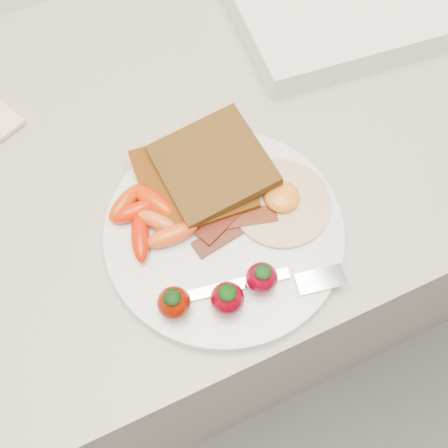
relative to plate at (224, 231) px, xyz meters
name	(u,v)px	position (x,y,z in m)	size (l,w,h in m)	color
counter	(186,265)	(-0.02, 0.15, -0.46)	(2.00, 0.60, 0.90)	gray
plate	(224,231)	(0.00, 0.00, 0.00)	(0.27, 0.27, 0.02)	white
toast_lower	(193,180)	(-0.01, 0.07, 0.02)	(0.12, 0.12, 0.01)	#431B04
toast_upper	(213,165)	(0.02, 0.07, 0.03)	(0.12, 0.12, 0.01)	black
fried_egg	(281,201)	(0.07, 0.00, 0.01)	(0.15, 0.15, 0.02)	#F1E7C7
bacon_strips	(232,221)	(0.01, 0.00, 0.01)	(0.11, 0.06, 0.01)	#350F0B
baby_carrots	(148,218)	(-0.07, 0.04, 0.02)	(0.09, 0.10, 0.02)	red
strawberries	(220,294)	(-0.04, -0.07, 0.03)	(0.13, 0.05, 0.04)	#700E00
fork	(272,283)	(0.02, -0.08, 0.01)	(0.18, 0.07, 0.00)	silver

